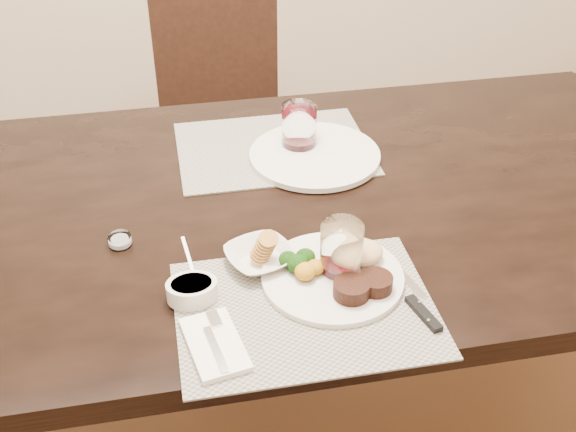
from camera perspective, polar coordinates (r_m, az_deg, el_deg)
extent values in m
plane|color=#4D2C19|center=(2.09, -1.35, -16.08)|extent=(4.50, 4.50, 0.00)
cube|color=black|center=(1.59, -1.71, 0.47)|extent=(2.00, 1.00, 0.05)
cube|color=black|center=(2.41, 18.76, 1.12)|extent=(0.08, 0.08, 0.70)
cube|color=black|center=(2.46, -4.91, 5.95)|extent=(0.42, 0.42, 0.04)
cube|color=black|center=(2.42, -8.35, -1.19)|extent=(0.04, 0.04, 0.41)
cube|color=black|center=(2.45, 0.04, -0.25)|extent=(0.04, 0.04, 0.41)
cube|color=black|center=(2.72, -8.90, 3.24)|extent=(0.04, 0.04, 0.41)
cube|color=black|center=(2.75, -1.40, 4.04)|extent=(0.04, 0.04, 0.41)
cube|color=black|center=(2.52, -5.73, 12.88)|extent=(0.42, 0.04, 0.45)
cube|color=gray|center=(1.30, 1.37, -7.35)|extent=(0.46, 0.34, 0.00)
cube|color=gray|center=(1.76, -1.16, 5.36)|extent=(0.46, 0.34, 0.00)
cylinder|color=silver|center=(1.35, 3.53, -4.83)|extent=(0.27, 0.27, 0.01)
cylinder|color=black|center=(1.30, 5.04, -5.77)|extent=(0.07, 0.07, 0.03)
cylinder|color=black|center=(1.32, 6.93, -5.26)|extent=(0.06, 0.06, 0.03)
ellipsoid|color=tan|center=(1.38, 5.74, -2.86)|extent=(0.09, 0.07, 0.04)
ellipsoid|color=#1A420C|center=(1.35, 0.76, -3.78)|extent=(0.04, 0.04, 0.03)
ellipsoid|color=#C07618|center=(1.33, 1.37, -4.39)|extent=(0.04, 0.04, 0.03)
cube|color=white|center=(1.23, -5.80, -10.05)|extent=(0.11, 0.17, 0.01)
cube|color=white|center=(1.21, -5.73, -10.40)|extent=(0.03, 0.11, 0.00)
cube|color=white|center=(1.26, -5.85, -8.08)|extent=(0.03, 0.04, 0.00)
cube|color=white|center=(1.38, 9.13, -4.74)|extent=(0.05, 0.13, 0.00)
cube|color=black|center=(1.30, 10.66, -7.58)|extent=(0.04, 0.10, 0.01)
imported|color=silver|center=(1.38, -2.24, -3.27)|extent=(0.16, 0.16, 0.03)
cylinder|color=#A17432|center=(1.37, -2.26, -2.57)|extent=(0.04, 0.05, 0.04)
cylinder|color=silver|center=(1.32, -7.59, -5.86)|extent=(0.09, 0.09, 0.04)
cylinder|color=#0B340F|center=(1.31, -7.63, -5.47)|extent=(0.07, 0.07, 0.01)
cube|color=white|center=(1.34, -7.92, -3.06)|extent=(0.01, 0.06, 0.04)
cylinder|color=white|center=(1.34, 4.24, -2.70)|extent=(0.08, 0.08, 0.11)
cylinder|color=#35040A|center=(1.36, 4.16, -4.07)|extent=(0.07, 0.07, 0.03)
cylinder|color=silver|center=(1.72, 2.13, 4.82)|extent=(0.31, 0.31, 0.01)
cylinder|color=white|center=(1.73, 0.89, 6.99)|extent=(0.08, 0.08, 0.11)
cylinder|color=#35040A|center=(1.75, 0.88, 5.75)|extent=(0.07, 0.07, 0.03)
cylinder|color=white|center=(1.48, -13.14, -1.90)|extent=(0.05, 0.05, 0.02)
cylinder|color=white|center=(1.48, -13.11, -2.05)|extent=(0.03, 0.03, 0.01)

